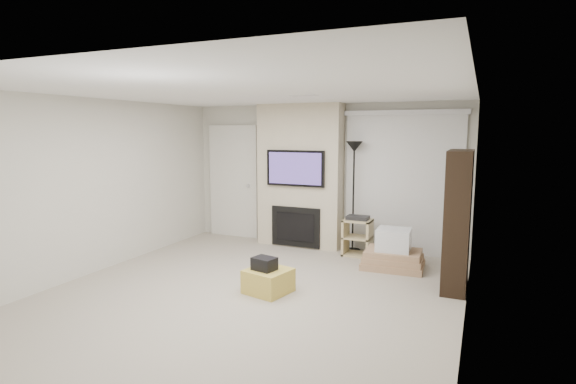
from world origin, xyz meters
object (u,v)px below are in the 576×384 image
at_px(bookshelf, 458,221).
at_px(ottoman, 268,281).
at_px(box_stack, 393,253).
at_px(floor_lamp, 354,165).
at_px(av_stand, 357,235).

bearing_deg(bookshelf, ottoman, -153.17).
relative_size(box_stack, bookshelf, 0.51).
distance_m(floor_lamp, bookshelf, 2.19).
bearing_deg(box_stack, bookshelf, -32.51).
height_order(av_stand, bookshelf, bookshelf).
distance_m(ottoman, floor_lamp, 2.72).
distance_m(ottoman, box_stack, 2.09).
bearing_deg(box_stack, ottoman, -127.17).
bearing_deg(floor_lamp, ottoman, -101.05).
bearing_deg(av_stand, ottoman, -105.56).
xyz_separation_m(ottoman, bookshelf, (2.16, 1.09, 0.75)).
xyz_separation_m(ottoman, floor_lamp, (0.46, 2.33, 1.32)).
relative_size(floor_lamp, box_stack, 2.03).
bearing_deg(ottoman, av_stand, 74.44).
xyz_separation_m(floor_lamp, bookshelf, (1.71, -1.24, -0.57)).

